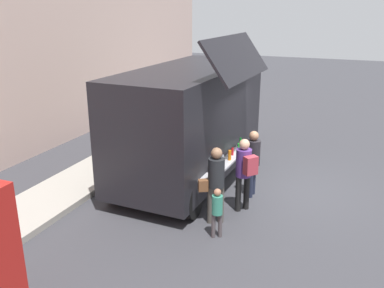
% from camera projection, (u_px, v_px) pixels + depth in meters
% --- Properties ---
extents(ground_plane, '(60.00, 60.00, 0.00)m').
position_uv_depth(ground_plane, '(283.00, 188.00, 11.10)').
color(ground_plane, '#38383D').
extents(curb_strip, '(28.00, 1.60, 0.15)m').
position_uv_depth(curb_strip, '(11.00, 223.00, 9.18)').
color(curb_strip, '#9E998E').
rests_on(curb_strip, ground).
extents(food_truck_main, '(5.62, 3.11, 3.96)m').
position_uv_depth(food_truck_main, '(190.00, 120.00, 11.23)').
color(food_truck_main, black).
rests_on(food_truck_main, ground).
extents(trash_bin, '(0.60, 0.60, 1.02)m').
position_uv_depth(trash_bin, '(172.00, 120.00, 15.74)').
color(trash_bin, '#2E5C3A').
rests_on(trash_bin, ground).
extents(customer_front_ordering, '(0.36, 0.35, 1.71)m').
position_uv_depth(customer_front_ordering, '(253.00, 158.00, 10.35)').
color(customer_front_ordering, '#1E2337').
rests_on(customer_front_ordering, ground).
extents(customer_mid_with_backpack, '(0.53, 0.56, 1.76)m').
position_uv_depth(customer_mid_with_backpack, '(244.00, 168.00, 9.55)').
color(customer_mid_with_backpack, black).
rests_on(customer_mid_with_backpack, ground).
extents(customer_rear_waiting, '(0.44, 0.56, 1.77)m').
position_uv_depth(customer_rear_waiting, '(215.00, 179.00, 9.02)').
color(customer_rear_waiting, '#4C4841').
rests_on(customer_rear_waiting, ground).
extents(child_near_queue, '(0.22, 0.22, 1.10)m').
position_uv_depth(child_near_queue, '(217.00, 209.00, 8.55)').
color(child_near_queue, '#4B4346').
rests_on(child_near_queue, ground).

